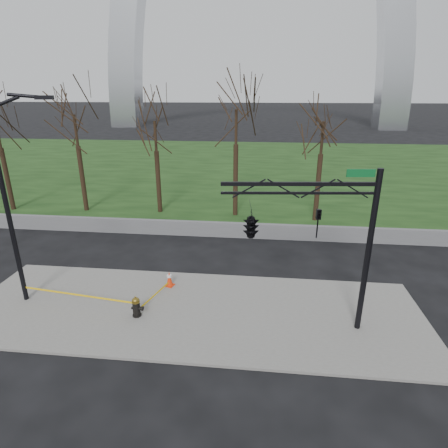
# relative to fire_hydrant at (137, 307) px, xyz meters

# --- Properties ---
(ground) EXTENTS (500.00, 500.00, 0.00)m
(ground) POSITION_rel_fire_hydrant_xyz_m (2.04, 0.65, -0.49)
(ground) COLOR black
(ground) RESTS_ON ground
(sidewalk) EXTENTS (18.00, 6.00, 0.10)m
(sidewalk) POSITION_rel_fire_hydrant_xyz_m (2.04, 0.65, -0.44)
(sidewalk) COLOR slate
(sidewalk) RESTS_ON ground
(grass_strip) EXTENTS (120.00, 40.00, 0.06)m
(grass_strip) POSITION_rel_fire_hydrant_xyz_m (2.04, 30.65, -0.46)
(grass_strip) COLOR black
(grass_strip) RESTS_ON ground
(guardrail) EXTENTS (60.00, 0.30, 0.90)m
(guardrail) POSITION_rel_fire_hydrant_xyz_m (2.04, 8.65, -0.04)
(guardrail) COLOR #59595B
(guardrail) RESTS_ON ground
(tree_row) EXTENTS (31.17, 4.00, 7.67)m
(tree_row) POSITION_rel_fire_hydrant_xyz_m (-5.37, 12.65, 3.35)
(tree_row) COLOR black
(tree_row) RESTS_ON ground
(fire_hydrant) EXTENTS (0.53, 0.34, 0.85)m
(fire_hydrant) POSITION_rel_fire_hydrant_xyz_m (0.00, 0.00, 0.00)
(fire_hydrant) COLOR black
(fire_hydrant) RESTS_ON sidewalk
(traffic_cone) EXTENTS (0.45, 0.45, 0.69)m
(traffic_cone) POSITION_rel_fire_hydrant_xyz_m (0.68, 2.39, -0.05)
(traffic_cone) COLOR red
(traffic_cone) RESTS_ON sidewalk
(street_light) EXTENTS (2.36, 0.71, 8.21)m
(street_light) POSITION_rel_fire_hydrant_xyz_m (-4.78, 0.73, 4.20)
(street_light) COLOR black
(street_light) RESTS_ON ground
(traffic_signal_mast) EXTENTS (5.08, 2.52, 6.00)m
(traffic_signal_mast) POSITION_rel_fire_hydrant_xyz_m (5.05, -0.16, 3.66)
(traffic_signal_mast) COLOR black
(traffic_signal_mast) RESTS_ON ground
(caution_tape) EXTENTS (5.68, 2.40, 0.43)m
(caution_tape) POSITION_rel_fire_hydrant_xyz_m (-1.57, 0.62, 0.05)
(caution_tape) COLOR yellow
(caution_tape) RESTS_ON ground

